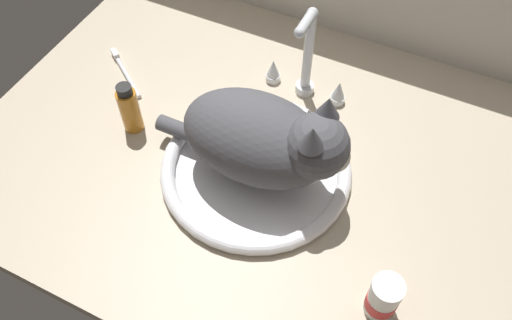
% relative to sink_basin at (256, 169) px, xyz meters
% --- Properties ---
extents(countertop, '(1.16, 0.82, 0.03)m').
position_rel_sink_basin_xyz_m(countertop, '(0.01, 0.05, -0.03)').
color(countertop, '#B7A88E').
rests_on(countertop, ground).
extents(sink_basin, '(0.36, 0.36, 0.03)m').
position_rel_sink_basin_xyz_m(sink_basin, '(0.00, 0.00, 0.00)').
color(sink_basin, white).
rests_on(sink_basin, countertop).
extents(faucet, '(0.18, 0.09, 0.22)m').
position_rel_sink_basin_xyz_m(faucet, '(0.00, 0.23, 0.07)').
color(faucet, silver).
rests_on(faucet, countertop).
extents(cat, '(0.38, 0.17, 0.20)m').
position_rel_sink_basin_xyz_m(cat, '(0.02, 0.00, 0.10)').
color(cat, '#4C4C51').
rests_on(cat, sink_basin).
extents(pill_bottle, '(0.05, 0.05, 0.09)m').
position_rel_sink_basin_xyz_m(pill_bottle, '(0.29, -0.16, 0.03)').
color(pill_bottle, white).
rests_on(pill_bottle, countertop).
extents(amber_bottle, '(0.04, 0.04, 0.12)m').
position_rel_sink_basin_xyz_m(amber_bottle, '(-0.27, -0.01, 0.04)').
color(amber_bottle, '#C67A23').
rests_on(amber_bottle, countertop).
extents(toothbrush, '(0.14, 0.10, 0.02)m').
position_rel_sink_basin_xyz_m(toothbrush, '(-0.38, 0.11, -0.01)').
color(toothbrush, silver).
rests_on(toothbrush, countertop).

